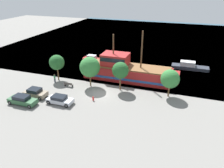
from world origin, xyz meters
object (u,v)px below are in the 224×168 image
Objects in this scene: parked_car_curb_rear at (60,100)px; pedestrian_walking_near at (55,78)px; parked_car_curb_front at (35,93)px; fire_hydrant at (93,98)px; pirate_ship at (126,70)px; parked_car_curb_mid at (22,100)px; bench_promenade_east at (69,84)px; moored_boat_dockside at (93,60)px; moored_boat_outer at (189,66)px.

pedestrian_walking_near reaches higher than parked_car_curb_rear.
parked_car_curb_front reaches higher than fire_hydrant.
pirate_ship is 3.96× the size of parked_car_curb_mid.
fire_hydrant is at bearing -22.87° from pedestrian_walking_near.
parked_car_curb_front is 6.31m from bench_promenade_east.
parked_car_curb_front reaches higher than parked_car_curb_mid.
parked_car_curb_rear is at bearing 21.13° from parked_car_curb_mid.
pirate_ship reaches higher than parked_car_curb_mid.
pedestrian_walking_near reaches higher than fire_hydrant.
moored_boat_dockside is 1.08× the size of parked_car_curb_mid.
fire_hydrant is at bearing -66.23° from moored_boat_dockside.
moored_boat_outer is 1.89× the size of parked_car_curb_rear.
pedestrian_walking_near is (-3.42, 0.78, 0.43)m from bench_promenade_east.
parked_car_curb_mid is 8.94m from bench_promenade_east.
moored_boat_dockside reaches higher than fire_hydrant.
parked_car_curb_front is (-24.39, -22.38, 0.11)m from moored_boat_outer.
moored_boat_dockside reaches higher than moored_boat_outer.
moored_boat_dockside reaches higher than parked_car_curb_mid.
parked_car_curb_rear is (-7.36, -12.97, -1.15)m from pirate_ship.
pedestrian_walking_near is at bearing -99.43° from moored_boat_dockside.
moored_boat_dockside is 2.95× the size of pedestrian_walking_near.
moored_boat_dockside is 19.57m from parked_car_curb_front.
bench_promenade_east is (-9.19, -6.96, -1.39)m from pirate_ship.
moored_boat_outer is 25.10m from fire_hydrant.
parked_car_curb_rear is at bearing -119.60° from pirate_ship.
bench_promenade_east is 3.54m from pedestrian_walking_near.
moored_boat_outer is (22.27, 2.93, -0.06)m from moored_boat_dockside.
pedestrian_walking_near is at bearing -146.41° from moored_boat_outer.
pedestrian_walking_near reaches higher than parked_car_curb_mid.
bench_promenade_east is (3.33, 5.35, -0.30)m from parked_car_curb_front.
bench_promenade_east is (-6.50, 3.41, 0.03)m from fire_hydrant.
pirate_ship is at bearing 37.16° from bench_promenade_east.
moored_boat_outer reaches higher than fire_hydrant.
parked_car_curb_front is 2.81m from parked_car_curb_mid.
moored_boat_dockside is at bearing 145.51° from pirate_ship.
moored_boat_outer is at bearing 45.48° from parked_car_curb_mid.
moored_boat_outer is 29.39m from pedestrian_walking_near.
pirate_ship is 11.11× the size of bench_promenade_east.
pirate_ship is at bearing 75.48° from fire_hydrant.
parked_car_curb_mid reaches higher than fire_hydrant.
parked_car_curb_rear is (-19.23, -23.04, 0.05)m from moored_boat_outer.
parked_car_curb_front is at bearing 82.57° from parked_car_curb_mid.
parked_car_curb_mid is (-0.36, -2.79, 0.01)m from parked_car_curb_front.
fire_hydrant is 7.34m from bench_promenade_east.
parked_car_curb_front is at bearing -137.46° from moored_boat_outer.
parked_car_curb_mid is 5.92m from parked_car_curb_rear.
parked_car_curb_mid is at bearing -130.48° from pirate_ship.
pirate_ship is 10.81× the size of pedestrian_walking_near.
bench_promenade_east is at bearing 65.57° from parked_car_curb_mid.
fire_hydrant is at bearing 24.87° from parked_car_curb_mid.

